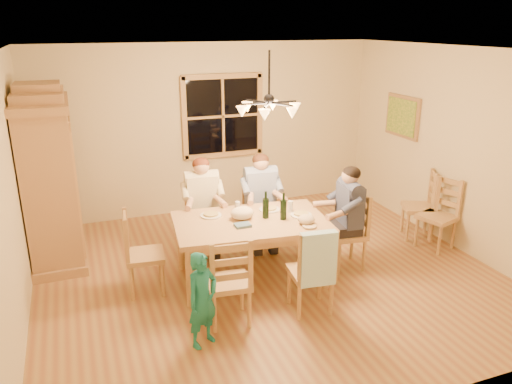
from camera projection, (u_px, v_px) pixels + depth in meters
name	position (u px, v px, depth m)	size (l,w,h in m)	color
floor	(268.00, 273.00, 6.25)	(5.50, 5.50, 0.00)	#965C36
ceiling	(269.00, 50.00, 5.38)	(5.50, 5.00, 0.02)	white
wall_back	(211.00, 129.00, 8.03)	(5.50, 0.02, 2.70)	beige
wall_left	(9.00, 197.00, 4.90)	(0.02, 5.00, 2.70)	beige
wall_right	(457.00, 150.00, 6.73)	(0.02, 5.00, 2.70)	beige
window	(223.00, 116.00, 8.00)	(1.30, 0.06, 1.30)	black
painting	(402.00, 116.00, 7.70)	(0.06, 0.78, 0.64)	olive
chandelier	(269.00, 108.00, 5.58)	(0.77, 0.68, 0.71)	black
armoire	(51.00, 182.00, 6.35)	(0.66, 1.40, 2.30)	olive
dining_table	(251.00, 228.00, 5.93)	(1.90, 1.28, 0.76)	#B48350
chair_far_left	(204.00, 232.00, 6.72)	(0.48, 0.46, 0.99)	#AE824C
chair_far_right	(261.00, 226.00, 6.91)	(0.48, 0.46, 0.99)	#AE824C
chair_near_left	(228.00, 295.00, 5.16)	(0.48, 0.46, 0.99)	#AE824C
chair_near_right	(310.00, 284.00, 5.38)	(0.48, 0.46, 0.99)	#AE824C
chair_end_left	(146.00, 267.00, 5.75)	(0.46, 0.48, 0.99)	#AE824C
chair_end_right	(346.00, 244.00, 6.34)	(0.46, 0.48, 0.99)	#AE824C
adult_woman	(202.00, 194.00, 6.54)	(0.42, 0.46, 0.87)	beige
adult_plaid_man	(261.00, 190.00, 6.73)	(0.42, 0.46, 0.87)	#354E92
adult_slate_man	(348.00, 205.00, 6.17)	(0.46, 0.42, 0.87)	#3A405C
towel	(318.00, 259.00, 5.07)	(0.38, 0.10, 0.58)	#AEDFEC
wine_bottle_a	(266.00, 205.00, 5.93)	(0.08, 0.08, 0.33)	black
wine_bottle_b	(283.00, 206.00, 5.88)	(0.08, 0.08, 0.33)	black
plate_woman	(211.00, 215.00, 6.02)	(0.26, 0.26, 0.02)	white
plate_plaid	(269.00, 209.00, 6.22)	(0.26, 0.26, 0.02)	white
plate_slate	(301.00, 215.00, 6.04)	(0.26, 0.26, 0.02)	white
wine_glass_a	(237.00, 207.00, 6.13)	(0.06, 0.06, 0.14)	silver
wine_glass_b	(290.00, 206.00, 6.14)	(0.06, 0.06, 0.14)	silver
cap	(306.00, 219.00, 5.78)	(0.20, 0.20, 0.11)	tan
napkin	(243.00, 225.00, 5.72)	(0.18, 0.14, 0.03)	#476482
cloth_bundle	(242.00, 213.00, 5.91)	(0.28, 0.22, 0.15)	beige
child	(202.00, 300.00, 4.74)	(0.35, 0.23, 0.97)	#1B7B79
chair_spare_front	(435.00, 227.00, 6.87)	(0.53, 0.55, 0.99)	#AE824C
chair_spare_back	(417.00, 217.00, 7.22)	(0.57, 0.58, 0.99)	#AE824C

